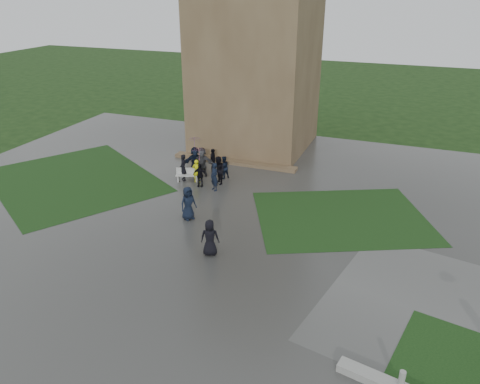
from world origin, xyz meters
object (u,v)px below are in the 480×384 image
(pedestrian_mid, at_px, (188,203))
(pedestrian_near, at_px, (210,238))
(tower, at_px, (257,24))
(bench, at_px, (188,175))

(pedestrian_mid, relative_size, pedestrian_near, 1.04)
(tower, distance_m, pedestrian_mid, 15.42)
(tower, xyz_separation_m, pedestrian_near, (3.41, -16.00, -8.09))
(pedestrian_mid, bearing_deg, tower, 35.45)
(bench, xyz_separation_m, pedestrian_near, (5.01, -7.55, 0.45))
(pedestrian_mid, height_order, pedestrian_near, pedestrian_mid)
(tower, height_order, pedestrian_mid, tower)
(tower, bearing_deg, bench, -100.70)
(bench, relative_size, pedestrian_mid, 0.83)
(pedestrian_mid, distance_m, pedestrian_near, 3.86)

